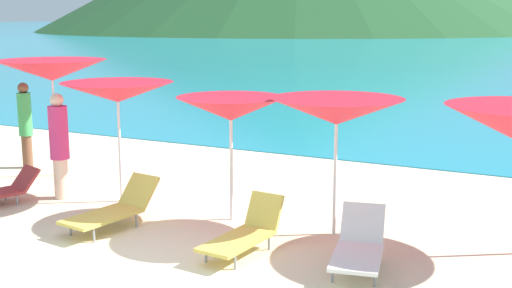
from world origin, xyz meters
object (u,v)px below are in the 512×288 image
Objects in this scene: lounge_chair_3 at (359,246)px; beachgoer_1 at (59,143)px; umbrella_3 at (337,111)px; umbrella_1 at (118,92)px; umbrella_2 at (231,109)px; beachgoer_0 at (25,122)px; lounge_chair_1 at (114,208)px; umbrella_0 at (52,70)px; lounge_chair_4 at (245,232)px.

lounge_chair_3 is 0.81× the size of beachgoer_1.
umbrella_3 is at bearing 111.55° from lounge_chair_3.
umbrella_1 is 1.06× the size of umbrella_2.
umbrella_1 is 1.14× the size of beachgoer_0.
umbrella_1 is 5.17m from lounge_chair_3.
lounge_chair_1 is (0.85, -1.25, -1.64)m from umbrella_1.
lounge_chair_1 is 0.91× the size of beachgoer_0.
beachgoer_1 reaches higher than lounge_chair_1.
umbrella_0 is at bearing 154.37° from lounge_chair_1.
umbrella_0 is 1.12× the size of umbrella_1.
lounge_chair_4 is (2.33, -0.02, -0.02)m from lounge_chair_1.
lounge_chair_4 is (-0.83, -1.31, -1.59)m from umbrella_3.
umbrella_0 reaches higher than beachgoer_0.
umbrella_0 is at bearing -80.91° from beachgoer_1.
lounge_chair_3 is at bearing 10.47° from lounge_chair_1.
umbrella_3 is 1.12× the size of beachgoer_1.
beachgoer_0 is at bearing 161.20° from umbrella_1.
lounge_chair_1 is 1.09× the size of lounge_chair_3.
umbrella_0 is 1.54× the size of lounge_chair_3.
umbrella_1 is 1.11× the size of beachgoer_1.
umbrella_2 is at bearing 147.94° from beachgoer_1.
umbrella_1 is 3.81m from lounge_chair_4.
umbrella_3 reaches higher than umbrella_2.
lounge_chair_1 is at bearing -55.84° from umbrella_1.
umbrella_3 is at bearing 147.03° from beachgoer_1.
umbrella_2 is 1.74m from umbrella_3.
lounge_chair_4 is at bearing 7.67° from lounge_chair_1.
umbrella_1 is at bearing -179.56° from umbrella_3.
beachgoer_1 is at bearing 160.08° from lounge_chair_3.
umbrella_2 is 1.19× the size of lounge_chair_1.
lounge_chair_4 is at bearing -122.48° from umbrella_3.
lounge_chair_3 is at bearing 135.51° from beachgoer_1.
beachgoer_0 is (-5.79, 1.23, -0.80)m from umbrella_2.
umbrella_3 is (4.01, 0.03, -0.08)m from umbrella_1.
umbrella_0 is at bearing 76.65° from beachgoer_0.
lounge_chair_4 is at bearing 130.49° from beachgoer_1.
lounge_chair_3 is (2.50, -1.07, -1.51)m from umbrella_2.
beachgoer_1 is at bearing -43.96° from umbrella_0.
umbrella_3 reaches higher than lounge_chair_3.
umbrella_2 is 0.93× the size of umbrella_3.
umbrella_0 reaches higher than umbrella_2.
umbrella_3 is 5.20m from beachgoer_1.
umbrella_2 is at bearing -177.78° from umbrella_3.
umbrella_3 is at bearing 30.38° from lounge_chair_1.
umbrella_3 reaches higher than lounge_chair_1.
umbrella_2 is 1.05× the size of beachgoer_1.
lounge_chair_1 is 1.11× the size of lounge_chair_4.
umbrella_3 reaches higher than beachgoer_1.
lounge_chair_1 is at bearing -139.36° from umbrella_2.
lounge_chair_1 reaches higher than lounge_chair_3.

